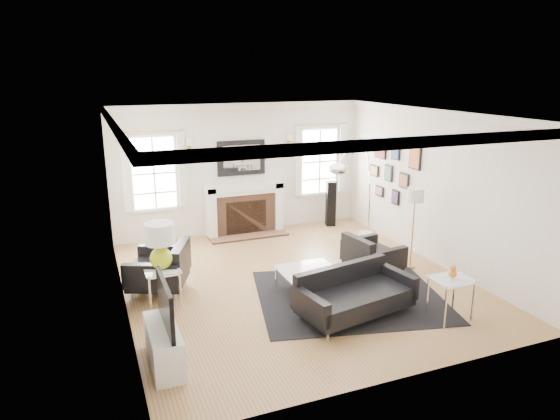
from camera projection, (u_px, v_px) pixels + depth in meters
name	position (u px, v px, depth m)	size (l,w,h in m)	color
floor	(295.00, 281.00, 8.46)	(6.00, 6.00, 0.00)	olive
back_wall	(241.00, 169.00, 10.77)	(5.50, 0.04, 2.80)	silver
front_wall	(405.00, 267.00, 5.39)	(5.50, 0.04, 2.80)	silver
left_wall	(119.00, 219.00, 7.11)	(0.04, 6.00, 2.80)	silver
right_wall	(435.00, 188.00, 9.05)	(0.04, 6.00, 2.80)	silver
ceiling	(297.00, 114.00, 7.70)	(5.50, 6.00, 0.02)	white
crown_molding	(296.00, 118.00, 7.72)	(5.50, 6.00, 0.12)	white
fireplace	(245.00, 210.00, 10.81)	(1.70, 0.69, 1.11)	white
mantel_mirror	(241.00, 158.00, 10.66)	(1.05, 0.07, 0.75)	black
window_left	(154.00, 173.00, 10.05)	(1.24, 0.15, 1.62)	white
window_right	(319.00, 161.00, 11.36)	(1.24, 0.15, 1.62)	white
gallery_wall	(393.00, 168.00, 10.16)	(0.04, 1.73, 1.29)	black
tv_unit	(164.00, 340.00, 5.98)	(0.35, 1.00, 1.09)	white
area_rug	(349.00, 296.00, 7.89)	(2.84, 2.37, 0.01)	black
sofa	(353.00, 295.00, 7.23)	(1.86, 1.10, 0.57)	black
armchair_left	(162.00, 270.00, 8.00)	(1.17, 1.24, 0.66)	black
armchair_right	(370.00, 256.00, 8.66)	(0.92, 1.00, 0.60)	black
coffee_table	(310.00, 273.00, 7.88)	(0.90, 0.90, 0.40)	silver
side_table_left	(162.00, 275.00, 7.52)	(0.52, 0.52, 0.57)	silver
nesting_table	(451.00, 287.00, 7.06)	(0.56, 0.47, 0.62)	silver
gourd_lamp	(160.00, 243.00, 7.38)	(0.45, 0.45, 0.72)	#B7CE19
orange_vase	(453.00, 272.00, 7.00)	(0.11, 0.11, 0.18)	orange
arc_floor_lamp	(355.00, 192.00, 9.28)	(1.66, 1.54, 2.35)	white
stick_floor_lamp	(415.00, 199.00, 8.73)	(0.30, 0.30, 1.47)	#A7813A
speaker_tower	(331.00, 204.00, 11.41)	(0.21, 0.21, 1.03)	black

